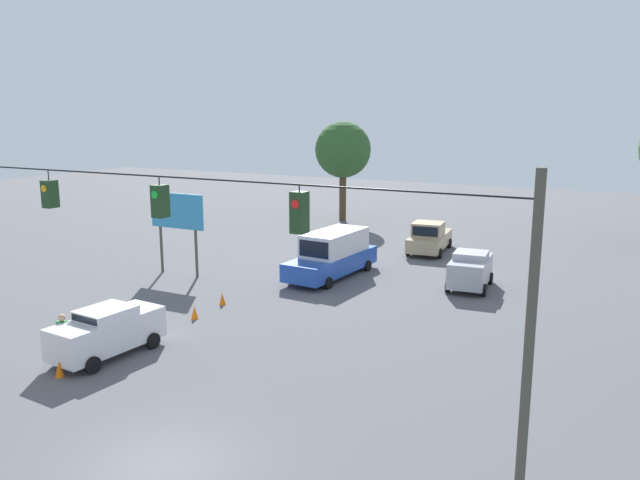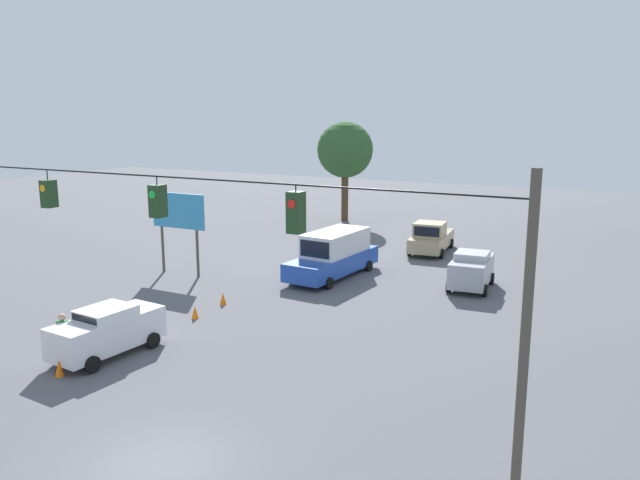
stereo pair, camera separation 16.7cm
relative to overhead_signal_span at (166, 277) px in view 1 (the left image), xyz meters
name	(u,v)px [view 1 (the left image)]	position (x,y,z in m)	size (l,w,h in m)	color
ground_plane	(162,466)	(0.07, 0.44, -5.12)	(140.00, 140.00, 0.00)	#56565B
overhead_signal_span	(166,277)	(0.00, 0.00, 0.00)	(18.28, 0.38, 8.28)	#4C473D
box_truck_blue_withflow_far	(333,254)	(4.82, -19.42, -3.81)	(2.92, 7.17, 2.62)	#234CB2
sedan_white_parked_shoulder	(107,331)	(7.22, -4.60, -4.12)	(2.27, 4.59, 1.92)	silver
pickup_truck_tan_withflow_deep	(429,238)	(1.85, -28.15, -4.14)	(2.72, 5.54, 2.12)	tan
sedan_silver_oncoming_deep	(470,269)	(-2.84, -20.59, -4.08)	(2.32, 4.06, 2.00)	#A8AAB2
traffic_cone_nearest	(59,369)	(7.26, -2.33, -4.82)	(0.33, 0.33, 0.60)	orange
traffic_cone_second	(106,348)	(7.28, -4.54, -4.82)	(0.33, 0.33, 0.60)	orange
traffic_cone_third	(151,329)	(7.28, -7.07, -4.82)	(0.33, 0.33, 0.60)	orange
traffic_cone_fourth	(195,312)	(7.06, -9.67, -4.82)	(0.33, 0.33, 0.60)	orange
traffic_cone_fifth	(222,299)	(7.20, -12.00, -4.82)	(0.33, 0.33, 0.60)	orange
roadside_billboard	(177,217)	(12.91, -15.62, -1.68)	(3.68, 0.16, 4.77)	#4C473D
pedestrian	(63,337)	(8.28, -3.44, -4.17)	(0.40, 0.28, 1.86)	#2D334C
tree_horizon_left	(343,150)	(12.50, -36.91, 1.00)	(4.81, 4.81, 8.58)	#4C3823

